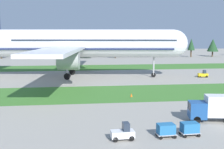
# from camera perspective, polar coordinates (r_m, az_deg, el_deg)

# --- Properties ---
(grass_strip_near) EXTENTS (320.00, 16.47, 0.01)m
(grass_strip_near) POSITION_cam_1_polar(r_m,az_deg,el_deg) (58.22, 2.92, -3.63)
(grass_strip_near) COLOR #3D752D
(grass_strip_near) RESTS_ON ground
(grass_strip_far) EXTENTS (320.00, 16.47, 0.01)m
(grass_strip_far) POSITION_cam_1_polar(r_m,az_deg,el_deg) (102.27, -1.35, 1.43)
(grass_strip_far) COLOR #3D752D
(grass_strip_far) RESTS_ON ground
(airliner) EXTENTS (58.66, 72.93, 25.70)m
(airliner) POSITION_cam_1_polar(r_m,az_deg,el_deg) (78.85, -6.47, 6.14)
(airliner) COLOR white
(airliner) RESTS_ON ground
(baggage_tug) EXTENTS (2.67, 1.45, 1.97)m
(baggage_tug) POSITION_cam_1_polar(r_m,az_deg,el_deg) (32.92, 2.21, -11.42)
(baggage_tug) COLOR silver
(baggage_tug) RESTS_ON ground
(cargo_dolly_lead) EXTENTS (2.28, 1.62, 1.55)m
(cargo_dolly_lead) POSITION_cam_1_polar(r_m,az_deg,el_deg) (34.26, 10.59, -10.57)
(cargo_dolly_lead) COLOR #A3A3A8
(cargo_dolly_lead) RESTS_ON ground
(cargo_dolly_second) EXTENTS (2.28, 1.62, 1.55)m
(cargo_dolly_second) POSITION_cam_1_polar(r_m,az_deg,el_deg) (35.36, 15.06, -10.12)
(cargo_dolly_second) COLOR #A3A3A8
(cargo_dolly_second) RESTS_ON ground
(catering_truck) EXTENTS (7.25, 3.50, 3.58)m
(catering_truck) POSITION_cam_1_polar(r_m,az_deg,el_deg) (41.56, 19.78, -6.12)
(catering_truck) COLOR #1E4C8E
(catering_truck) RESTS_ON ground
(pushback_tractor) EXTENTS (2.75, 1.63, 1.97)m
(pushback_tractor) POSITION_cam_1_polar(r_m,az_deg,el_deg) (82.53, 17.54, 0.03)
(pushback_tractor) COLOR yellow
(pushback_tractor) RESTS_ON ground
(taxiway_marker_1) EXTENTS (0.44, 0.44, 0.67)m
(taxiway_marker_1) POSITION_cam_1_polar(r_m,az_deg,el_deg) (54.66, 3.83, -4.06)
(taxiway_marker_1) COLOR orange
(taxiway_marker_1) RESTS_ON ground
(distant_tree_line) EXTENTS (182.22, 10.07, 11.76)m
(distant_tree_line) POSITION_cam_1_polar(r_m,az_deg,el_deg) (142.09, -2.60, 5.91)
(distant_tree_line) COLOR #4C3823
(distant_tree_line) RESTS_ON ground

